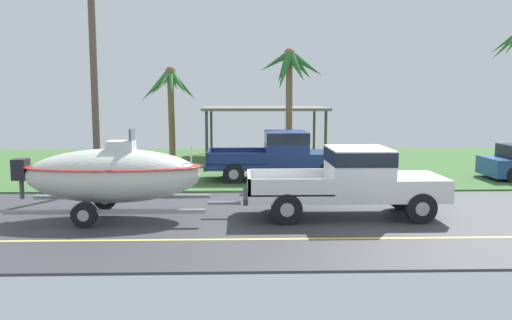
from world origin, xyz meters
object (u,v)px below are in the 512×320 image
(parked_pickup_background, at_px, (285,154))
(carport_awning, at_px, (265,110))
(pickup_truck_towing, at_px, (357,179))
(utility_pole, at_px, (94,69))
(boat_on_trailer, at_px, (113,175))
(palm_tree_near_left, at_px, (170,88))
(palm_tree_mid, at_px, (292,75))

(parked_pickup_background, height_order, carport_awning, carport_awning)
(pickup_truck_towing, xyz_separation_m, carport_awning, (-1.93, 13.32, 1.48))
(utility_pole, bearing_deg, boat_on_trailer, -69.58)
(pickup_truck_towing, distance_m, palm_tree_near_left, 15.66)
(utility_pole, bearing_deg, palm_tree_mid, 33.13)
(palm_tree_mid, xyz_separation_m, utility_pole, (-7.19, -4.69, 0.06))
(palm_tree_mid, bearing_deg, carport_awning, 102.16)
(carport_awning, distance_m, palm_tree_near_left, 5.11)
(parked_pickup_background, distance_m, palm_tree_near_left, 9.86)
(carport_awning, relative_size, palm_tree_near_left, 1.31)
(boat_on_trailer, relative_size, palm_tree_mid, 1.14)
(carport_awning, xyz_separation_m, palm_tree_mid, (0.98, -4.54, 1.61))
(boat_on_trailer, distance_m, parked_pickup_background, 7.92)
(palm_tree_mid, bearing_deg, palm_tree_near_left, 139.61)
(carport_awning, bearing_deg, pickup_truck_towing, -81.77)
(pickup_truck_towing, bearing_deg, palm_tree_mid, 96.16)
(parked_pickup_background, distance_m, palm_tree_mid, 4.18)
(parked_pickup_background, bearing_deg, palm_tree_mid, 79.67)
(carport_awning, height_order, utility_pole, utility_pole)
(pickup_truck_towing, distance_m, palm_tree_mid, 9.36)
(palm_tree_near_left, relative_size, palm_tree_mid, 0.90)
(palm_tree_near_left, bearing_deg, boat_on_trailer, -88.89)
(boat_on_trailer, bearing_deg, palm_tree_near_left, 91.11)
(parked_pickup_background, bearing_deg, palm_tree_near_left, 124.77)
(pickup_truck_towing, bearing_deg, palm_tree_near_left, 116.46)
(carport_awning, bearing_deg, parked_pickup_background, -86.30)
(boat_on_trailer, relative_size, utility_pole, 0.75)
(carport_awning, relative_size, utility_pole, 0.78)
(pickup_truck_towing, xyz_separation_m, utility_pole, (-8.14, 4.09, 3.15))
(parked_pickup_background, height_order, palm_tree_near_left, palm_tree_near_left)
(parked_pickup_background, relative_size, utility_pole, 0.68)
(boat_on_trailer, height_order, carport_awning, carport_awning)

